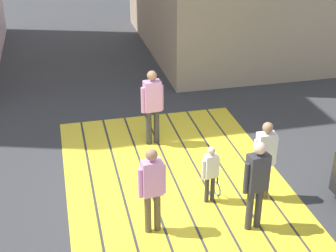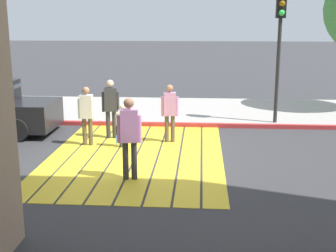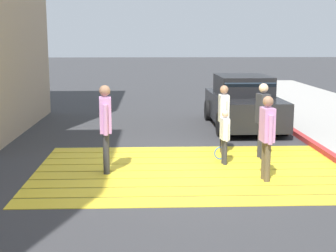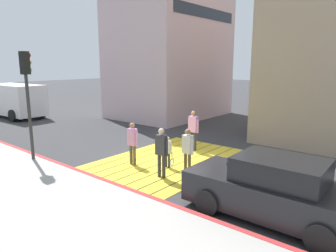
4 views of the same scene
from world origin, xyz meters
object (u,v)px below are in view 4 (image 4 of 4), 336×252
Objects in this scene: van_down_street at (15,100)px; pedestrian_adult_side at (161,149)px; pedestrian_child_with_racket at (168,150)px; car_parked_near_curb at (274,190)px; pedestrian_teen_behind at (132,141)px; traffic_light_corner at (27,84)px; pedestrian_adult_trailing at (188,148)px; pedestrian_adult_lead at (193,128)px.

pedestrian_adult_side is at bearing -98.78° from van_down_street.
pedestrian_child_with_racket is at bearing 27.76° from pedestrian_adult_side.
pedestrian_child_with_racket is (1.26, 4.44, -0.08)m from car_parked_near_curb.
pedestrian_adult_side is 1.05× the size of pedestrian_teen_behind.
pedestrian_adult_side is (1.91, -4.97, -2.04)m from traffic_light_corner.
pedestrian_adult_trailing is at bearing -97.42° from pedestrian_child_with_racket.
van_down_street is at bearing 68.31° from traffic_light_corner.
van_down_street is at bearing 81.43° from pedestrian_teen_behind.
pedestrian_adult_lead is (0.93, -14.92, -0.24)m from van_down_street.
car_parked_near_curb is 9.35m from traffic_light_corner.
pedestrian_teen_behind is at bearing 168.19° from pedestrian_adult_lead.
pedestrian_teen_behind is at bearing 116.31° from pedestrian_child_with_racket.
van_down_street reaches higher than pedestrian_child_with_racket.
pedestrian_adult_side is (-3.40, -1.07, -0.05)m from pedestrian_adult_lead.
pedestrian_adult_trailing is (2.71, -5.47, -2.09)m from traffic_light_corner.
traffic_light_corner is (-4.38, -11.02, 1.76)m from van_down_street.
pedestrian_child_with_racket is (0.61, -1.23, -0.30)m from pedestrian_teen_behind.
pedestrian_adult_lead is 1.51× the size of pedestrian_child_with_racket.
van_down_street is 14.44m from pedestrian_teen_behind.
pedestrian_adult_lead is at bearing -86.44° from van_down_street.
pedestrian_adult_trailing is 0.99× the size of pedestrian_teen_behind.
pedestrian_adult_side reaches higher than pedestrian_adult_trailing.
pedestrian_adult_lead is (3.73, 5.02, 0.31)m from car_parked_near_curb.
car_parked_near_curb is 2.42× the size of pedestrian_adult_lead.
car_parked_near_curb is at bearing -126.62° from pedestrian_adult_lead.
pedestrian_child_with_racket is (-1.54, -15.51, -0.62)m from van_down_street.
pedestrian_child_with_racket is at bearing -63.69° from pedestrian_teen_behind.
traffic_light_corner reaches higher than pedestrian_child_with_racket.
traffic_light_corner is at bearing -111.69° from van_down_street.
pedestrian_adult_lead is at bearing 13.32° from pedestrian_child_with_racket.
traffic_light_corner is 4.47m from pedestrian_teen_behind.
pedestrian_adult_trailing is at bearing -63.64° from traffic_light_corner.
pedestrian_adult_trailing is at bearing -95.79° from van_down_street.
pedestrian_adult_lead is 1.10× the size of pedestrian_adult_trailing.
pedestrian_child_with_racket is (0.93, 0.49, -0.34)m from pedestrian_adult_side.
pedestrian_adult_side is 1.10m from pedestrian_child_with_racket.
traffic_light_corner is 2.60× the size of pedestrian_teen_behind.
pedestrian_adult_lead is 3.15m from pedestrian_teen_behind.
pedestrian_adult_side is at bearing -100.53° from pedestrian_teen_behind.
van_down_street is 4.48× the size of pedestrian_child_with_racket.
car_parked_near_curb reaches higher than pedestrian_child_with_racket.
traffic_light_corner reaches higher than pedestrian_adult_trailing.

